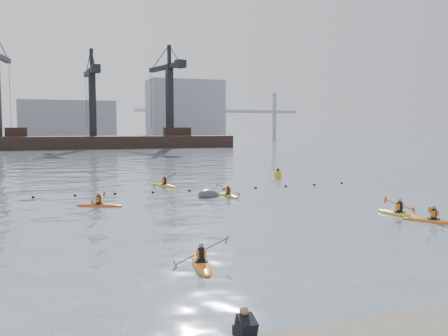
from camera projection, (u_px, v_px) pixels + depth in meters
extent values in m
plane|color=#374251|center=(322.00, 267.00, 17.87)|extent=(400.00, 400.00, 0.00)
cube|color=black|center=(246.00, 329.00, 10.51)|extent=(0.38, 0.60, 0.67)
cube|color=black|center=(242.00, 332.00, 10.73)|extent=(0.34, 0.40, 0.24)
sphere|color=#8C6651|center=(244.00, 311.00, 10.58)|extent=(0.21, 0.21, 0.21)
sphere|color=black|center=(33.00, 197.00, 35.50)|extent=(0.24, 0.24, 0.24)
sphere|color=black|center=(75.00, 195.00, 36.48)|extent=(0.24, 0.24, 0.24)
sphere|color=black|center=(115.00, 194.00, 37.37)|extent=(0.24, 0.24, 0.24)
sphere|color=black|center=(153.00, 192.00, 38.22)|extent=(0.24, 0.24, 0.24)
sphere|color=black|center=(189.00, 191.00, 39.10)|extent=(0.24, 0.24, 0.24)
sphere|color=black|center=(224.00, 189.00, 40.09)|extent=(0.24, 0.24, 0.24)
sphere|color=black|center=(256.00, 188.00, 41.18)|extent=(0.24, 0.24, 0.24)
sphere|color=black|center=(286.00, 186.00, 42.34)|extent=(0.24, 0.24, 0.24)
sphere|color=black|center=(314.00, 185.00, 43.50)|extent=(0.24, 0.24, 0.24)
sphere|color=black|center=(342.00, 183.00, 44.58)|extent=(0.24, 0.24, 0.24)
cube|color=black|center=(93.00, 145.00, 120.97)|extent=(72.00, 12.00, 4.50)
cube|color=black|center=(16.00, 132.00, 114.64)|extent=(5.00, 3.00, 2.20)
cube|color=black|center=(177.00, 132.00, 128.08)|extent=(7.00, 3.00, 2.20)
cube|color=black|center=(92.00, 103.00, 120.06)|extent=(1.73, 1.73, 17.00)
cube|color=black|center=(90.00, 72.00, 121.43)|extent=(2.50, 15.05, 1.20)
cube|color=black|center=(95.00, 69.00, 114.64)|extent=(2.42, 2.78, 2.00)
cube|color=black|center=(91.00, 59.00, 119.13)|extent=(0.87, 0.87, 5.00)
cube|color=black|center=(170.00, 100.00, 126.70)|extent=(1.96, 1.96, 19.00)
cube|color=black|center=(165.00, 67.00, 128.03)|extent=(5.56, 16.73, 1.20)
cube|color=black|center=(180.00, 64.00, 121.07)|extent=(2.80, 3.08, 2.00)
cube|color=black|center=(169.00, 55.00, 125.68)|extent=(0.98, 0.98, 5.00)
cube|color=gray|center=(68.00, 122.00, 156.29)|extent=(30.00, 14.00, 14.00)
cube|color=gray|center=(185.00, 112.00, 169.40)|extent=(26.00, 14.00, 22.00)
cube|color=gray|center=(219.00, 111.00, 194.79)|extent=(70.00, 2.00, 1.20)
cylinder|color=gray|center=(160.00, 116.00, 186.56)|extent=(1.60, 1.60, 20.00)
cylinder|color=gray|center=(274.00, 117.00, 203.37)|extent=(1.60, 1.60, 20.00)
ellipsoid|color=orange|center=(201.00, 264.00, 18.06)|extent=(1.08, 3.18, 0.31)
cylinder|color=black|center=(201.00, 261.00, 18.05)|extent=(0.67, 0.67, 0.06)
cylinder|color=black|center=(201.00, 254.00, 18.02)|extent=(0.29, 0.29, 0.51)
cube|color=#D8630C|center=(201.00, 254.00, 18.02)|extent=(0.38, 0.26, 0.33)
sphere|color=#8C6651|center=(201.00, 245.00, 17.99)|extent=(0.21, 0.21, 0.21)
cylinder|color=black|center=(201.00, 252.00, 18.01)|extent=(1.94, 0.33, 0.94)
cube|color=#D85914|center=(175.00, 264.00, 17.86)|extent=(0.20, 0.16, 0.32)
cube|color=#D85914|center=(227.00, 240.00, 18.17)|extent=(0.20, 0.16, 0.32)
ellipsoid|color=gold|center=(399.00, 214.00, 28.44)|extent=(1.07, 3.65, 0.36)
cylinder|color=black|center=(399.00, 212.00, 28.43)|extent=(0.74, 0.74, 0.07)
cylinder|color=black|center=(400.00, 207.00, 28.40)|extent=(0.34, 0.34, 0.59)
cube|color=#D8630C|center=(400.00, 206.00, 28.40)|extent=(0.43, 0.29, 0.38)
sphere|color=#8C6651|center=(400.00, 200.00, 28.37)|extent=(0.24, 0.24, 0.24)
cylinder|color=black|center=(400.00, 205.00, 28.39)|extent=(2.35, 0.27, 0.85)
cube|color=#D85914|center=(385.00, 200.00, 27.87)|extent=(0.19, 0.17, 0.38)
cube|color=#D85914|center=(414.00, 210.00, 28.91)|extent=(0.19, 0.17, 0.38)
ellipsoid|color=#D84414|center=(99.00, 206.00, 31.64)|extent=(3.20, 2.06, 0.33)
cylinder|color=black|center=(99.00, 204.00, 31.63)|extent=(0.82, 0.82, 0.06)
cylinder|color=black|center=(99.00, 200.00, 31.60)|extent=(0.31, 0.31, 0.53)
cube|color=#D8630C|center=(99.00, 199.00, 31.60)|extent=(0.37, 0.43, 0.35)
sphere|color=#8C6651|center=(98.00, 194.00, 31.57)|extent=(0.21, 0.21, 0.21)
cylinder|color=black|center=(98.00, 198.00, 31.60)|extent=(1.05, 2.01, 0.27)
cube|color=#D85914|center=(92.00, 202.00, 30.58)|extent=(0.17, 0.14, 0.35)
cube|color=#D85914|center=(104.00, 194.00, 32.61)|extent=(0.17, 0.14, 0.35)
ellipsoid|color=#C07C16|center=(228.00, 196.00, 36.33)|extent=(1.04, 3.12, 0.31)
cylinder|color=black|center=(228.00, 194.00, 36.32)|extent=(0.65, 0.65, 0.06)
cylinder|color=black|center=(228.00, 191.00, 36.29)|extent=(0.29, 0.29, 0.50)
cube|color=#D8630C|center=(228.00, 190.00, 36.29)|extent=(0.37, 0.26, 0.33)
sphere|color=#8C6651|center=(228.00, 186.00, 36.27)|extent=(0.20, 0.20, 0.20)
cylinder|color=black|center=(228.00, 189.00, 36.29)|extent=(1.91, 0.31, 0.92)
cube|color=#D85914|center=(217.00, 185.00, 35.80)|extent=(0.20, 0.16, 0.32)
cube|color=#D85914|center=(239.00, 194.00, 36.78)|extent=(0.20, 0.16, 0.32)
ellipsoid|color=#CE6813|center=(433.00, 221.00, 26.38)|extent=(2.47, 3.11, 0.33)
cylinder|color=black|center=(433.00, 219.00, 26.37)|extent=(0.87, 0.87, 0.06)
cylinder|color=black|center=(434.00, 214.00, 26.35)|extent=(0.31, 0.31, 0.54)
cube|color=#D8630C|center=(434.00, 213.00, 26.34)|extent=(0.44, 0.40, 0.35)
sphere|color=#8C6651|center=(434.00, 207.00, 26.32)|extent=(0.22, 0.22, 0.22)
cylinder|color=black|center=(434.00, 212.00, 26.34)|extent=(1.85, 1.32, 0.60)
cube|color=#D85914|center=(437.00, 214.00, 27.23)|extent=(0.20, 0.20, 0.36)
cube|color=#D85914|center=(430.00, 210.00, 25.45)|extent=(0.20, 0.20, 0.36)
ellipsoid|color=gold|center=(165.00, 186.00, 42.46)|extent=(2.00, 3.60, 0.36)
cylinder|color=black|center=(165.00, 184.00, 42.45)|extent=(0.88, 0.88, 0.07)
cylinder|color=black|center=(165.00, 181.00, 42.42)|extent=(0.34, 0.34, 0.58)
cube|color=#D8630C|center=(165.00, 180.00, 42.42)|extent=(0.47, 0.38, 0.38)
sphere|color=#8C6651|center=(164.00, 176.00, 42.39)|extent=(0.24, 0.24, 0.24)
cylinder|color=black|center=(165.00, 179.00, 42.41)|extent=(2.14, 0.88, 1.01)
cube|color=#D85914|center=(154.00, 185.00, 41.70)|extent=(0.25, 0.22, 0.37)
cube|color=#D85914|center=(175.00, 174.00, 43.13)|extent=(0.25, 0.22, 0.37)
ellipsoid|color=#373A3B|center=(209.00, 196.00, 36.25)|extent=(2.71, 2.40, 1.54)
cylinder|color=#BF9813|center=(278.00, 175.00, 49.40)|extent=(0.70, 0.70, 0.90)
cone|color=black|center=(278.00, 169.00, 49.34)|extent=(0.44, 0.44, 0.35)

